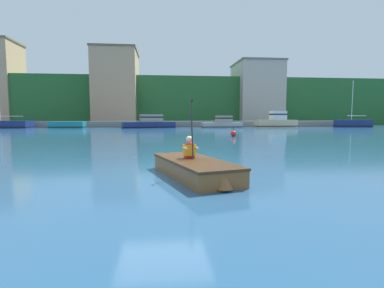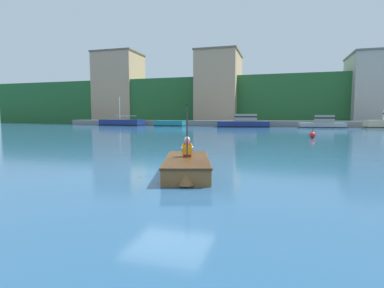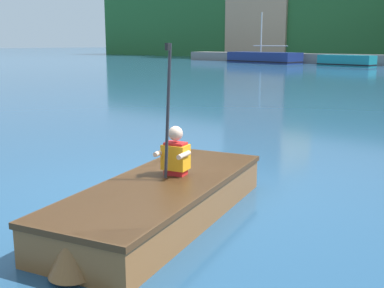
% 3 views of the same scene
% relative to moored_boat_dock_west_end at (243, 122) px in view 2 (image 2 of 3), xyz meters
% --- Properties ---
extents(ground_plane, '(300.00, 300.00, 0.00)m').
position_rel_moored_boat_dock_west_end_xyz_m(ground_plane, '(1.47, -34.15, -0.70)').
color(ground_plane, navy).
extents(shoreline_ridge, '(120.00, 20.00, 9.07)m').
position_rel_moored_boat_dock_west_end_xyz_m(shoreline_ridge, '(1.47, 23.12, 3.83)').
color(shoreline_ridge, '#28602D').
rests_on(shoreline_ridge, ground).
extents(waterfront_warehouse_left, '(9.34, 8.07, 15.23)m').
position_rel_moored_boat_dock_west_end_xyz_m(waterfront_warehouse_left, '(-28.95, 16.66, 6.93)').
color(waterfront_warehouse_left, tan).
rests_on(waterfront_warehouse_left, ground).
extents(waterfront_office_block_center, '(7.94, 10.55, 13.79)m').
position_rel_moored_boat_dock_west_end_xyz_m(waterfront_office_block_center, '(-6.52, 15.65, 6.21)').
color(waterfront_office_block_center, tan).
rests_on(waterfront_office_block_center, ground).
extents(waterfront_apartment_right, '(8.46, 10.06, 12.16)m').
position_rel_moored_boat_dock_west_end_xyz_m(waterfront_apartment_right, '(20.49, 15.83, 5.39)').
color(waterfront_apartment_right, '#B2A899').
rests_on(waterfront_apartment_right, ground).
extents(marina_dock, '(63.71, 2.40, 0.90)m').
position_rel_moored_boat_dock_west_end_xyz_m(marina_dock, '(1.47, 3.78, -0.25)').
color(marina_dock, slate).
rests_on(marina_dock, ground).
extents(moored_boat_dock_west_end, '(7.52, 3.80, 1.89)m').
position_rel_moored_boat_dock_west_end_xyz_m(moored_boat_dock_west_end, '(0.00, 0.00, 0.00)').
color(moored_boat_dock_west_end, navy).
rests_on(moored_boat_dock_west_end, ground).
extents(moored_boat_dock_center_near, '(5.79, 2.01, 1.73)m').
position_rel_moored_boat_dock_west_end_xyz_m(moored_boat_dock_center_near, '(10.38, 0.12, -0.08)').
color(moored_boat_dock_center_near, '#9EA3A8').
rests_on(moored_boat_dock_center_near, ground).
extents(moored_boat_dock_center_far, '(7.65, 3.25, 4.71)m').
position_rel_moored_boat_dock_west_end_xyz_m(moored_boat_dock_center_far, '(-19.75, 1.05, -0.21)').
color(moored_boat_dock_center_far, navy).
rests_on(moored_boat_dock_center_far, ground).
extents(moored_boat_dock_east_inner, '(4.83, 1.85, 0.91)m').
position_rel_moored_boat_dock_west_end_xyz_m(moored_boat_dock_east_inner, '(-11.10, 0.12, -0.27)').
color(moored_boat_dock_east_inner, '#197A84').
rests_on(moored_boat_dock_east_inner, ground).
extents(rowboat_foreground, '(2.06, 3.51, 0.43)m').
position_rel_moored_boat_dock_west_end_xyz_m(rowboat_foreground, '(2.26, -34.85, -0.46)').
color(rowboat_foreground, brown).
rests_on(rowboat_foreground, ground).
extents(person_paddler, '(0.41, 0.40, 1.51)m').
position_rel_moored_boat_dock_west_end_xyz_m(person_paddler, '(2.16, -34.50, 0.01)').
color(person_paddler, red).
rests_on(person_paddler, rowboat_foreground).
extents(channel_buoy, '(0.44, 0.44, 0.72)m').
position_rel_moored_boat_dock_west_end_xyz_m(channel_buoy, '(7.12, -19.41, -0.48)').
color(channel_buoy, red).
rests_on(channel_buoy, ground).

